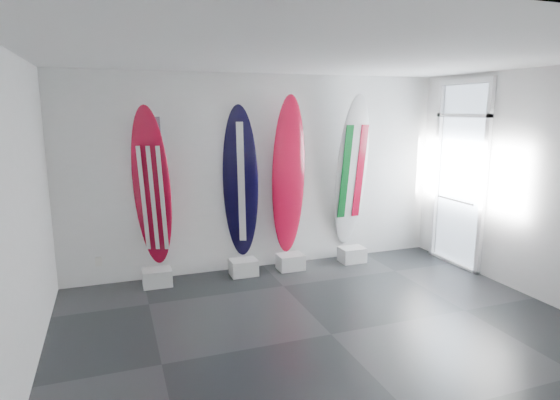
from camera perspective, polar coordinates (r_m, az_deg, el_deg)
name	(u,v)px	position (r m, az deg, el deg)	size (l,w,h in m)	color
floor	(331,334)	(5.48, 6.25, -15.92)	(6.00, 6.00, 0.00)	black
ceiling	(338,55)	(4.92, 7.01, 17.05)	(6.00, 6.00, 0.00)	white
wall_back	(262,173)	(7.28, -2.20, 3.30)	(6.00, 6.00, 0.00)	silver
wall_front	(532,285)	(3.04, 28.33, -9.08)	(6.00, 6.00, 0.00)	silver
wall_left	(14,227)	(4.55, -29.65, -2.85)	(5.00, 5.00, 0.00)	silver
wall_right	(547,187)	(6.86, 29.68, 1.37)	(5.00, 5.00, 0.00)	silver
display_block_usa	(157,277)	(6.98, -14.71, -9.10)	(0.40, 0.30, 0.24)	silver
surfboard_usa	(152,189)	(6.76, -15.31, 1.35)	(0.53, 0.08, 2.32)	maroon
display_block_navy	(244,267)	(7.18, -4.45, -8.16)	(0.40, 0.30, 0.24)	silver
surfboard_navy	(241,183)	(6.97, -4.82, 2.02)	(0.52, 0.08, 2.32)	black
display_block_swiss	(291,262)	(7.41, 1.29, -7.53)	(0.40, 0.30, 0.24)	silver
surfboard_swiss	(289,176)	(7.19, 1.04, 2.94)	(0.56, 0.08, 2.46)	maroon
display_block_italy	(352,255)	(7.85, 8.74, -6.58)	(0.40, 0.30, 0.24)	silver
surfboard_italy	(351,172)	(7.64, 8.68, 3.36)	(0.56, 0.08, 2.50)	silver
wall_outlet	(99,262)	(7.18, -21.20, -6.99)	(0.09, 0.02, 0.13)	silver
glass_door	(460,177)	(7.92, 21.01, 2.66)	(0.12, 1.16, 2.85)	white
balcony	(519,227)	(9.01, 27.03, -2.89)	(2.80, 2.20, 1.20)	slate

